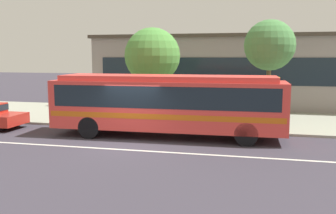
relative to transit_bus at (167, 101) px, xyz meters
The scene contains 9 objects.
ground_plane 2.91m from the transit_bus, 122.95° to the right, with size 120.00×120.00×0.00m, color #393540.
sidewalk_slab 5.73m from the transit_bus, 103.65° to the left, with size 60.00×8.00×0.12m, color #999C8A.
lane_stripe_center 3.51m from the transit_bus, 114.86° to the right, with size 56.00×0.16×0.01m, color silver.
transit_bus is the anchor object (origin of this frame).
pedestrian_waiting_near_sign 3.85m from the transit_bus, 59.12° to the left, with size 0.36×0.36×1.67m.
bus_stop_sign 5.35m from the transit_bus, 19.97° to the left, with size 0.10×0.44×2.64m.
street_tree_near_stop 5.01m from the transit_bus, 114.16° to the left, with size 3.21×3.21×5.25m.
street_tree_mid_block 6.57m from the transit_bus, 39.94° to the left, with size 2.67×2.67×5.53m.
station_building 12.28m from the transit_bus, 76.21° to the left, with size 21.39×7.31×5.23m.
Camera 1 is at (5.23, -14.72, 3.76)m, focal length 40.00 mm.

